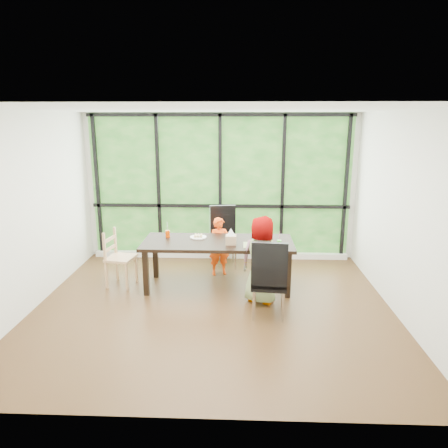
% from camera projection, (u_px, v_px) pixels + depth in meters
% --- Properties ---
extents(ground, '(5.00, 5.00, 0.00)m').
position_uv_depth(ground, '(213.00, 307.00, 5.83)').
color(ground, black).
rests_on(ground, ground).
extents(back_wall, '(5.00, 0.00, 5.00)m').
position_uv_depth(back_wall, '(220.00, 187.00, 7.68)').
color(back_wall, silver).
rests_on(back_wall, ground).
extents(foliage_backdrop, '(4.80, 0.02, 2.65)m').
position_uv_depth(foliage_backdrop, '(220.00, 187.00, 7.66)').
color(foliage_backdrop, '#1B4A18').
rests_on(foliage_backdrop, back_wall).
extents(window_mullions, '(4.80, 0.06, 2.65)m').
position_uv_depth(window_mullions, '(220.00, 187.00, 7.62)').
color(window_mullions, black).
rests_on(window_mullions, back_wall).
extents(window_sill, '(4.80, 0.12, 0.10)m').
position_uv_depth(window_sill, '(220.00, 255.00, 7.90)').
color(window_sill, silver).
rests_on(window_sill, ground).
extents(dining_table, '(2.36, 1.05, 0.75)m').
position_uv_depth(dining_table, '(218.00, 264.00, 6.45)').
color(dining_table, black).
rests_on(dining_table, ground).
extents(chair_window_leather, '(0.52, 0.52, 1.08)m').
position_uv_depth(chair_window_leather, '(224.00, 237.00, 7.31)').
color(chair_window_leather, black).
rests_on(chair_window_leather, ground).
extents(chair_interior_leather, '(0.50, 0.50, 1.08)m').
position_uv_depth(chair_interior_leather, '(269.00, 277.00, 5.47)').
color(chair_interior_leather, black).
rests_on(chair_interior_leather, ground).
extents(chair_end_beech, '(0.47, 0.48, 0.90)m').
position_uv_depth(chair_end_beech, '(121.00, 258.00, 6.50)').
color(chair_end_beech, tan).
rests_on(chair_end_beech, ground).
extents(child_toddler, '(0.41, 0.32, 0.99)m').
position_uv_depth(child_toddler, '(220.00, 246.00, 6.96)').
color(child_toddler, '#FB480B').
rests_on(child_toddler, ground).
extents(child_older, '(0.73, 0.63, 1.27)m').
position_uv_depth(child_older, '(264.00, 260.00, 5.86)').
color(child_older, gray).
rests_on(child_older, ground).
extents(placemat, '(0.41, 0.30, 0.01)m').
position_uv_depth(placemat, '(257.00, 245.00, 6.15)').
color(placemat, tan).
rests_on(placemat, dining_table).
extents(plate_far, '(0.26, 0.26, 0.02)m').
position_uv_depth(plate_far, '(198.00, 237.00, 6.54)').
color(plate_far, white).
rests_on(plate_far, dining_table).
extents(plate_near, '(0.22, 0.22, 0.01)m').
position_uv_depth(plate_near, '(261.00, 246.00, 6.10)').
color(plate_near, white).
rests_on(plate_near, dining_table).
extents(orange_cup, '(0.07, 0.07, 0.11)m').
position_uv_depth(orange_cup, '(168.00, 234.00, 6.56)').
color(orange_cup, '#DA3D00').
rests_on(orange_cup, dining_table).
extents(green_cup, '(0.07, 0.07, 0.11)m').
position_uv_depth(green_cup, '(279.00, 244.00, 6.04)').
color(green_cup, '#46D437').
rests_on(green_cup, dining_table).
extents(tissue_box, '(0.16, 0.16, 0.14)m').
position_uv_depth(tissue_box, '(231.00, 240.00, 6.19)').
color(tissue_box, tan).
rests_on(tissue_box, dining_table).
extents(crepe_rolls_far, '(0.15, 0.12, 0.04)m').
position_uv_depth(crepe_rolls_far, '(198.00, 236.00, 6.53)').
color(crepe_rolls_far, tan).
rests_on(crepe_rolls_far, plate_far).
extents(crepe_rolls_near, '(0.15, 0.12, 0.04)m').
position_uv_depth(crepe_rolls_near, '(261.00, 244.00, 6.10)').
color(crepe_rolls_near, tan).
rests_on(crepe_rolls_near, plate_near).
extents(straw_white, '(0.01, 0.04, 0.20)m').
position_uv_depth(straw_white, '(167.00, 228.00, 6.53)').
color(straw_white, white).
rests_on(straw_white, orange_cup).
extents(straw_pink, '(0.01, 0.04, 0.20)m').
position_uv_depth(straw_pink, '(279.00, 238.00, 6.01)').
color(straw_pink, pink).
rests_on(straw_pink, green_cup).
extents(tissue, '(0.12, 0.12, 0.11)m').
position_uv_depth(tissue, '(231.00, 232.00, 6.16)').
color(tissue, white).
rests_on(tissue, tissue_box).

